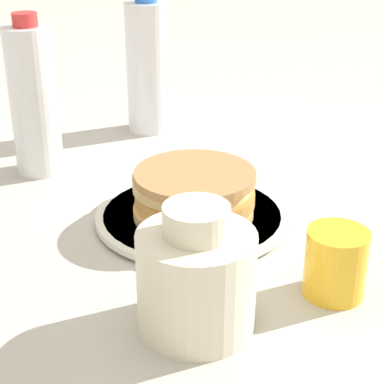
% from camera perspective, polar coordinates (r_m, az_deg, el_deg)
% --- Properties ---
extents(ground_plane, '(4.00, 4.00, 0.00)m').
position_cam_1_polar(ground_plane, '(0.80, 0.79, -2.21)').
color(ground_plane, '#BCB7AD').
extents(plate, '(0.24, 0.24, 0.01)m').
position_cam_1_polar(plate, '(0.79, -0.00, -2.17)').
color(plate, silver).
rests_on(plate, ground_plane).
extents(pancake_stack, '(0.16, 0.15, 0.06)m').
position_cam_1_polar(pancake_stack, '(0.77, 0.16, 0.03)').
color(pancake_stack, tan).
rests_on(pancake_stack, plate).
extents(juice_glass, '(0.06, 0.06, 0.07)m').
position_cam_1_polar(juice_glass, '(0.65, 12.64, -6.19)').
color(juice_glass, yellow).
rests_on(juice_glass, ground_plane).
extents(cream_jug, '(0.11, 0.11, 0.12)m').
position_cam_1_polar(cream_jug, '(0.58, 0.38, -7.53)').
color(cream_jug, beige).
rests_on(cream_jug, ground_plane).
extents(water_bottle_near, '(0.07, 0.07, 0.23)m').
position_cam_1_polar(water_bottle_near, '(1.07, -3.93, 11.03)').
color(water_bottle_near, white).
rests_on(water_bottle_near, ground_plane).
extents(water_bottle_mid, '(0.07, 0.07, 0.22)m').
position_cam_1_polar(water_bottle_mid, '(0.92, -13.90, 7.91)').
color(water_bottle_mid, white).
rests_on(water_bottle_mid, ground_plane).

